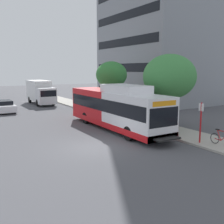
# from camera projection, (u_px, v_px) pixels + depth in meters

# --- Properties ---
(ground_plane) EXTENTS (120.00, 120.00, 0.00)m
(ground_plane) POSITION_uv_depth(u_px,v_px,m) (53.00, 125.00, 23.35)
(ground_plane) COLOR #4C4C51
(sidewalk_curb) EXTENTS (3.00, 56.00, 0.14)m
(sidewalk_curb) POSITION_uv_depth(u_px,v_px,m) (131.00, 120.00, 25.20)
(sidewalk_curb) COLOR #A8A399
(sidewalk_curb) RESTS_ON ground
(transit_bus) EXTENTS (2.58, 12.25, 3.65)m
(transit_bus) POSITION_uv_depth(u_px,v_px,m) (116.00, 108.00, 21.39)
(transit_bus) COLOR white
(transit_bus) RESTS_ON ground
(bus_stop_sign_pole) EXTENTS (0.10, 0.36, 2.60)m
(bus_stop_sign_pole) POSITION_uv_depth(u_px,v_px,m) (201.00, 120.00, 16.88)
(bus_stop_sign_pole) COLOR red
(bus_stop_sign_pole) RESTS_ON sidewalk_curb
(bicycle_parked) EXTENTS (0.52, 1.76, 1.02)m
(bicycle_parked) POSITION_uv_depth(u_px,v_px,m) (222.00, 139.00, 16.38)
(bicycle_parked) COLOR black
(bicycle_parked) RESTS_ON sidewalk_curb
(street_tree_near_stop) EXTENTS (4.25, 4.25, 5.89)m
(street_tree_near_stop) POSITION_uv_depth(u_px,v_px,m) (169.00, 77.00, 21.33)
(street_tree_near_stop) COLOR #4C3823
(street_tree_near_stop) RESTS_ON sidewalk_curb
(street_tree_mid_block) EXTENTS (3.44, 3.44, 5.54)m
(street_tree_mid_block) POSITION_uv_depth(u_px,v_px,m) (111.00, 75.00, 29.35)
(street_tree_mid_block) COLOR #4C3823
(street_tree_mid_block) RESTS_ON sidewalk_curb
(parked_car_far_lane) EXTENTS (1.80, 4.50, 1.33)m
(parked_car_far_lane) POSITION_uv_depth(u_px,v_px,m) (5.00, 106.00, 30.08)
(parked_car_far_lane) COLOR silver
(parked_car_far_lane) RESTS_ON ground
(box_truck_background) EXTENTS (2.32, 7.01, 3.25)m
(box_truck_background) POSITION_uv_depth(u_px,v_px,m) (40.00, 92.00, 36.96)
(box_truck_background) COLOR silver
(box_truck_background) RESTS_ON ground
(lattice_comm_tower) EXTENTS (1.10, 1.10, 26.82)m
(lattice_comm_tower) POSITION_uv_depth(u_px,v_px,m) (129.00, 48.00, 49.90)
(lattice_comm_tower) COLOR #B7B7BC
(lattice_comm_tower) RESTS_ON ground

